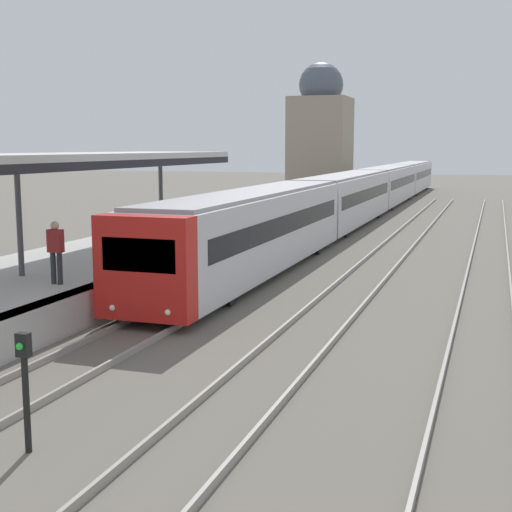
# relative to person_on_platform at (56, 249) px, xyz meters

# --- Properties ---
(platform_canopy) EXTENTS (4.00, 22.20, 3.39)m
(platform_canopy) POSITION_rel_person_on_platform_xyz_m (-1.62, 0.75, 2.32)
(platform_canopy) COLOR beige
(platform_canopy) RESTS_ON station_platform
(person_on_platform) EXTENTS (0.40, 0.22, 1.66)m
(person_on_platform) POSITION_rel_person_on_platform_xyz_m (0.00, 0.00, 0.00)
(person_on_platform) COLOR #2D2D33
(person_on_platform) RESTS_ON station_platform
(train_near) EXTENTS (2.56, 66.79, 2.99)m
(train_near) POSITION_rel_person_on_platform_xyz_m (2.70, 32.88, -0.24)
(train_near) COLOR red
(train_near) RESTS_ON ground_plane
(signal_post_near) EXTENTS (0.20, 0.21, 1.84)m
(signal_post_near) POSITION_rel_person_on_platform_xyz_m (4.39, -7.31, -0.76)
(signal_post_near) COLOR black
(signal_post_near) RESTS_ON ground_plane
(distant_domed_building) EXTENTS (4.83, 4.83, 11.57)m
(distant_domed_building) POSITION_rel_person_on_platform_xyz_m (-3.51, 44.13, 3.53)
(distant_domed_building) COLOR gray
(distant_domed_building) RESTS_ON ground_plane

